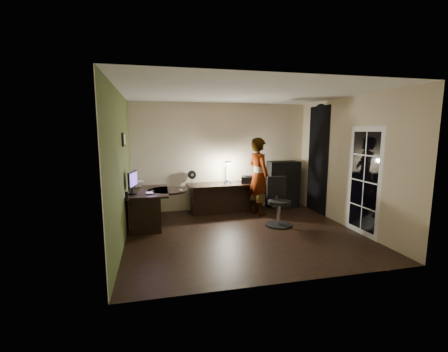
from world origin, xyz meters
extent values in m
cube|color=black|center=(0.00, 0.00, -0.01)|extent=(4.50, 4.00, 0.01)
cube|color=silver|center=(0.00, 0.00, 2.71)|extent=(4.50, 4.00, 0.01)
cube|color=beige|center=(0.00, 2.00, 1.35)|extent=(4.50, 0.01, 2.70)
cube|color=beige|center=(0.00, -2.00, 1.35)|extent=(4.50, 0.01, 2.70)
cube|color=beige|center=(-2.25, 0.00, 1.35)|extent=(0.01, 4.00, 2.70)
cube|color=beige|center=(2.25, 0.00, 1.35)|extent=(0.01, 4.00, 2.70)
cube|color=#485A2B|center=(-2.24, 0.00, 1.35)|extent=(0.00, 4.00, 2.70)
cube|color=black|center=(2.24, 1.15, 1.30)|extent=(0.01, 0.90, 2.60)
cube|color=white|center=(2.24, -0.55, 1.05)|extent=(0.02, 0.92, 2.10)
cube|color=black|center=(-2.22, 0.45, 1.85)|extent=(0.04, 0.30, 0.25)
cube|color=black|center=(-1.83, 0.89, 0.39)|extent=(0.84, 1.35, 0.77)
cube|color=black|center=(0.04, 1.63, 0.36)|extent=(1.96, 0.77, 0.72)
cube|color=black|center=(1.62, 1.78, 0.61)|extent=(0.82, 0.42, 1.22)
cube|color=silver|center=(-2.11, 1.30, 0.84)|extent=(0.33, 0.30, 0.11)
cube|color=silver|center=(-2.07, 1.30, 1.00)|extent=(0.37, 0.36, 0.20)
cube|color=black|center=(-2.12, 0.60, 0.94)|extent=(0.21, 0.49, 0.31)
ellipsoid|color=silver|center=(-1.17, 0.63, 0.80)|extent=(0.07, 0.10, 0.04)
cube|color=black|center=(-1.73, 0.77, 0.79)|extent=(0.08, 0.15, 0.01)
cube|color=black|center=(-1.37, 1.02, 0.79)|extent=(0.02, 0.15, 0.01)
cylinder|color=black|center=(-2.17, -0.02, 0.86)|extent=(0.08, 0.08, 0.16)
cube|color=silver|center=(-1.78, 0.56, 0.79)|extent=(0.15, 0.19, 0.01)
cube|color=black|center=(-0.77, 1.89, 0.87)|extent=(0.22, 0.12, 0.33)
cube|color=#0F3F94|center=(0.07, 1.62, 0.75)|extent=(0.20, 0.10, 0.09)
cube|color=black|center=(0.66, 1.53, 0.81)|extent=(0.56, 0.51, 0.20)
cube|color=black|center=(0.08, 1.83, 1.00)|extent=(0.20, 0.29, 0.59)
cube|color=black|center=(0.88, 0.31, 0.51)|extent=(0.64, 0.64, 1.03)
imported|color=#D8A88C|center=(0.76, 1.28, 0.93)|extent=(0.62, 0.76, 1.85)
camera|label=1|loc=(-1.67, -5.45, 2.01)|focal=24.00mm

